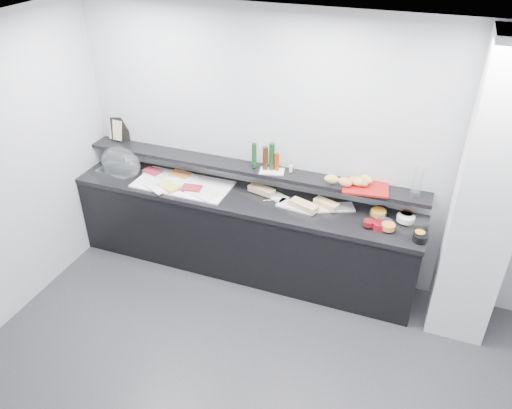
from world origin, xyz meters
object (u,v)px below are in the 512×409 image
(cloche_base, at_px, (118,170))
(carafe, at_px, (417,182))
(bread_tray, at_px, (365,188))
(condiment_tray, at_px, (272,171))
(sandwich_plate_mid, at_px, (297,206))
(framed_print, at_px, (120,129))

(cloche_base, relative_size, carafe, 1.36)
(bread_tray, bearing_deg, condiment_tray, 171.27)
(sandwich_plate_mid, xyz_separation_m, framed_print, (-2.14, 0.28, 0.37))
(bread_tray, bearing_deg, sandwich_plate_mid, -174.20)
(carafe, bearing_deg, sandwich_plate_mid, -171.18)
(cloche_base, height_order, carafe, carafe)
(sandwich_plate_mid, bearing_deg, cloche_base, -173.82)
(cloche_base, relative_size, framed_print, 1.57)
(sandwich_plate_mid, relative_size, bread_tray, 0.92)
(framed_print, distance_m, bread_tray, 2.75)
(framed_print, xyz_separation_m, carafe, (3.19, -0.11, 0.02))
(framed_print, relative_size, bread_tray, 0.62)
(framed_print, bearing_deg, cloche_base, -93.34)
(sandwich_plate_mid, relative_size, condiment_tray, 1.60)
(cloche_base, bearing_deg, framed_print, 107.91)
(bread_tray, bearing_deg, framed_print, 169.04)
(cloche_base, bearing_deg, bread_tray, 1.94)
(cloche_base, bearing_deg, condiment_tray, 3.78)
(condiment_tray, distance_m, bread_tray, 0.93)
(framed_print, relative_size, carafe, 0.87)
(cloche_base, relative_size, condiment_tray, 1.70)
(cloche_base, distance_m, sandwich_plate_mid, 2.05)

